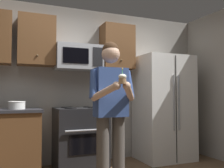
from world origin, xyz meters
TOP-DOWN VIEW (x-y plane):
  - wall_back at (0.00, 1.75)m, footprint 4.40×0.10m
  - oven_range at (-0.15, 1.36)m, footprint 0.76×0.70m
  - microwave at (-0.15, 1.48)m, footprint 0.74×0.41m
  - refrigerator at (1.35, 1.32)m, footprint 0.90×0.75m
  - cabinet_row_upper at (-0.72, 1.53)m, footprint 2.78×0.36m
  - bowl_large_white at (-1.07, 1.35)m, footprint 0.24×0.24m
  - person at (-0.03, 0.35)m, footprint 0.60×0.48m
  - cupcake at (-0.03, 0.02)m, footprint 0.09×0.09m

SIDE VIEW (x-z plane):
  - oven_range at x=-0.15m, z-range 0.00..0.93m
  - refrigerator at x=1.35m, z-range 0.00..1.80m
  - bowl_large_white at x=-1.07m, z-range 0.92..1.03m
  - person at x=-0.03m, z-range 0.11..1.88m
  - cupcake at x=-0.03m, z-range 1.20..1.38m
  - wall_back at x=0.00m, z-range 0.00..2.60m
  - microwave at x=-0.15m, z-range 1.52..1.92m
  - cabinet_row_upper at x=-0.72m, z-range 1.57..2.33m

